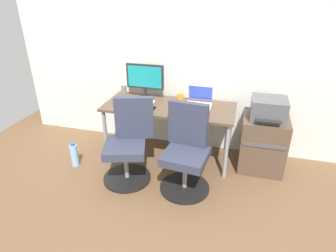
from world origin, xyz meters
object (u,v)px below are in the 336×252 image
side_cabinet (263,144)px  water_bottle_on_floor (74,155)px  office_chair_right (186,153)px  desktop_monitor (145,79)px  printer (269,109)px  office_chair_left (129,145)px  open_laptop (199,100)px  coffee_mug (180,97)px

side_cabinet → water_bottle_on_floor: (-2.19, -0.54, -0.18)m
office_chair_right → water_bottle_on_floor: (-1.39, 0.03, -0.28)m
desktop_monitor → printer: bearing=-5.8°
side_cabinet → office_chair_left: bearing=-158.4°
side_cabinet → desktop_monitor: (-1.49, 0.15, 0.63)m
side_cabinet → water_bottle_on_floor: 2.26m
water_bottle_on_floor → side_cabinet: bearing=13.9°
office_chair_right → water_bottle_on_floor: size_ratio=3.03×
water_bottle_on_floor → open_laptop: (1.40, 0.64, 0.61)m
desktop_monitor → open_laptop: size_ratio=1.55×
office_chair_left → water_bottle_on_floor: size_ratio=3.03×
printer → water_bottle_on_floor: size_ratio=1.29×
office_chair_left → coffee_mug: (0.41, 0.74, 0.33)m
coffee_mug → water_bottle_on_floor: bearing=-148.3°
office_chair_right → desktop_monitor: 1.13m
office_chair_right → side_cabinet: size_ratio=1.43×
desktop_monitor → open_laptop: desktop_monitor is taller
office_chair_left → open_laptop: office_chair_left is taller
side_cabinet → water_bottle_on_floor: bearing=-166.1°
office_chair_left → coffee_mug: 0.91m
desktop_monitor → open_laptop: bearing=-4.2°
office_chair_right → open_laptop: 0.75m
office_chair_right → water_bottle_on_floor: bearing=178.8°
office_chair_right → open_laptop: (0.01, 0.67, 0.34)m
side_cabinet → printer: bearing=-90.0°
printer → office_chair_left: bearing=-158.4°
office_chair_left → printer: office_chair_left is taller
side_cabinet → desktop_monitor: desktop_monitor is taller
side_cabinet → open_laptop: size_ratio=2.12×
side_cabinet → water_bottle_on_floor: side_cabinet is taller
water_bottle_on_floor → coffee_mug: coffee_mug is taller
desktop_monitor → coffee_mug: 0.49m
printer → desktop_monitor: bearing=174.2°
office_chair_right → side_cabinet: office_chair_right is taller
printer → desktop_monitor: 1.51m
desktop_monitor → open_laptop: (0.70, -0.05, -0.20)m
side_cabinet → open_laptop: 0.91m
office_chair_left → printer: 1.60m
office_chair_left → desktop_monitor: bearing=93.3°
office_chair_left → side_cabinet: 1.56m
open_laptop → coffee_mug: 0.26m
printer → desktop_monitor: desktop_monitor is taller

